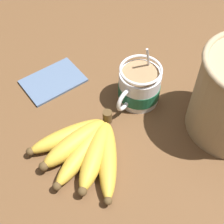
# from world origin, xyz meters

# --- Properties ---
(table) EXTENTS (1.36, 1.36, 0.03)m
(table) POSITION_xyz_m (0.00, 0.00, 0.02)
(table) COLOR brown
(table) RESTS_ON ground
(coffee_mug) EXTENTS (0.14, 0.09, 0.14)m
(coffee_mug) POSITION_xyz_m (-0.02, 0.00, 0.08)
(coffee_mug) COLOR silver
(coffee_mug) RESTS_ON table
(banana_bunch) EXTENTS (0.20, 0.22, 0.04)m
(banana_bunch) POSITION_xyz_m (0.17, -0.00, 0.05)
(banana_bunch) COLOR #4C381E
(banana_bunch) RESTS_ON table
(napkin) EXTENTS (0.16, 0.13, 0.01)m
(napkin) POSITION_xyz_m (0.06, -0.20, 0.04)
(napkin) COLOR slate
(napkin) RESTS_ON table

